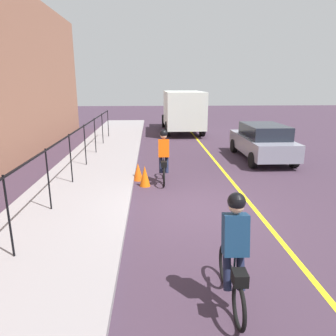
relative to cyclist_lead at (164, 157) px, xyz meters
name	(u,v)px	position (x,y,z in m)	size (l,w,h in m)	color
ground_plane	(196,209)	(-2.42, -0.77, -0.91)	(80.00, 80.00, 0.00)	#3C2B3B
lane_line_centre	(254,208)	(-2.42, -2.37, -0.91)	(36.00, 0.12, 0.01)	yellow
sidewalk	(69,209)	(-2.42, 2.63, -0.84)	(40.00, 3.20, 0.15)	gray
iron_fence	(60,153)	(-1.42, 3.03, 0.46)	(20.75, 0.04, 1.60)	black
cyclist_lead	(164,157)	(0.00, 0.00, 0.00)	(1.71, 0.37, 1.83)	black
cyclist_follow	(234,252)	(-6.24, -0.79, 0.00)	(1.71, 0.37, 1.83)	black
patrol_sedan	(262,141)	(3.16, -4.50, -0.09)	(4.40, 1.92, 1.58)	gray
box_truck_background	(182,109)	(11.54, -1.73, 0.64)	(6.74, 2.60, 2.78)	silver
traffic_cone_near	(138,172)	(0.30, 0.89, -0.60)	(0.36, 0.36, 0.62)	#EA5C11
traffic_cone_far	(145,176)	(-0.36, 0.64, -0.57)	(0.36, 0.36, 0.69)	#E8600C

